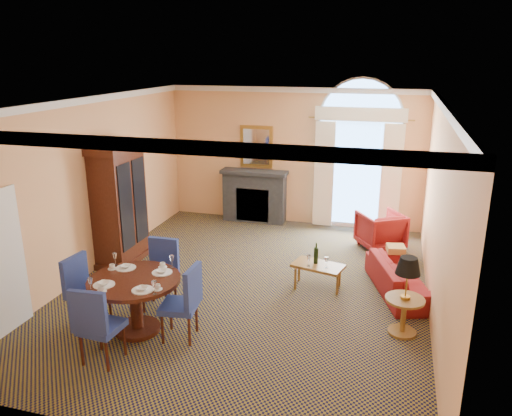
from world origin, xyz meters
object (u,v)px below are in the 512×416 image
(armchair, at_px, (380,230))
(side_table, at_px, (406,286))
(armoire, at_px, (119,205))
(coffee_table, at_px, (318,266))
(sofa, at_px, (400,277))
(dining_table, at_px, (135,293))

(armchair, xyz_separation_m, side_table, (0.47, -3.39, 0.37))
(armchair, bearing_deg, armoire, -9.10)
(armoire, bearing_deg, coffee_table, -2.36)
(coffee_table, bearing_deg, armoire, -168.60)
(armoire, height_order, coffee_table, armoire)
(coffee_table, distance_m, side_table, 1.87)
(side_table, bearing_deg, sofa, 92.10)
(dining_table, relative_size, side_table, 1.14)
(armoire, height_order, side_table, armoire)
(sofa, height_order, side_table, side_table)
(dining_table, distance_m, coffee_table, 3.16)
(dining_table, relative_size, sofa, 0.71)
(dining_table, bearing_deg, coffee_table, 42.60)
(coffee_table, bearing_deg, armchair, 80.57)
(armoire, xyz_separation_m, armchair, (4.85, 2.08, -0.75))
(armchair, height_order, coffee_table, coffee_table)
(armoire, xyz_separation_m, side_table, (5.32, -1.30, -0.38))
(armoire, bearing_deg, side_table, -13.78)
(armchair, distance_m, coffee_table, 2.44)
(sofa, distance_m, side_table, 1.44)
(dining_table, bearing_deg, armchair, 53.14)
(dining_table, relative_size, armchair, 1.57)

